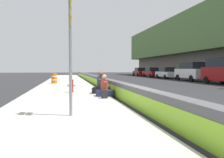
% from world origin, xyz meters
% --- Properties ---
extents(ground_plane, '(160.00, 160.00, 0.00)m').
position_xyz_m(ground_plane, '(0.00, 0.00, 0.00)').
color(ground_plane, '#2B2B2D').
rests_on(ground_plane, ground).
extents(sidewalk_strip, '(80.00, 4.40, 0.14)m').
position_xyz_m(sidewalk_strip, '(0.00, 2.65, 0.07)').
color(sidewalk_strip, '#B5B2A8').
rests_on(sidewalk_strip, ground_plane).
extents(jersey_barrier, '(76.00, 0.45, 0.85)m').
position_xyz_m(jersey_barrier, '(0.00, 0.00, 0.42)').
color(jersey_barrier, '#545456').
rests_on(jersey_barrier, ground_plane).
extents(route_sign_post, '(0.44, 0.09, 3.60)m').
position_xyz_m(route_sign_post, '(-1.27, 2.45, 2.21)').
color(route_sign_post, gray).
rests_on(route_sign_post, sidewalk_strip).
extents(fire_hydrant, '(0.26, 0.46, 0.88)m').
position_xyz_m(fire_hydrant, '(5.12, 2.31, 0.59)').
color(fire_hydrant, red).
rests_on(fire_hydrant, sidewalk_strip).
extents(seated_person_foreground, '(0.69, 0.78, 1.08)m').
position_xyz_m(seated_person_foreground, '(3.06, 0.73, 0.48)').
color(seated_person_foreground, '#23284C').
rests_on(seated_person_foreground, sidewalk_strip).
extents(seated_person_middle, '(0.95, 1.04, 1.21)m').
position_xyz_m(seated_person_middle, '(4.33, 0.72, 0.52)').
color(seated_person_middle, black).
rests_on(seated_person_middle, sidewalk_strip).
extents(backpack, '(0.32, 0.28, 0.40)m').
position_xyz_m(backpack, '(2.25, 0.86, 0.33)').
color(backpack, '#232328').
rests_on(backpack, sidewalk_strip).
extents(construction_barrel, '(0.54, 0.54, 0.95)m').
position_xyz_m(construction_barrel, '(13.24, 3.72, 0.62)').
color(construction_barrel, orange).
rests_on(construction_barrel, sidewalk_strip).
extents(parked_car_fourth, '(4.82, 2.10, 2.28)m').
position_xyz_m(parked_car_fourth, '(16.51, -12.30, 1.18)').
color(parked_car_fourth, silver).
rests_on(parked_car_fourth, ground_plane).
extents(parked_car_midline, '(4.53, 2.01, 1.71)m').
position_xyz_m(parked_car_midline, '(22.88, -12.10, 0.86)').
color(parked_car_midline, silver).
rests_on(parked_car_midline, ground_plane).
extents(parked_car_far, '(4.52, 1.98, 1.71)m').
position_xyz_m(parked_car_far, '(28.73, -12.05, 0.86)').
color(parked_car_far, maroon).
rests_on(parked_car_far, ground_plane).
extents(parked_car_farther, '(4.54, 2.03, 1.71)m').
position_xyz_m(parked_car_farther, '(35.20, -12.08, 0.86)').
color(parked_car_farther, maroon).
rests_on(parked_car_farther, ground_plane).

